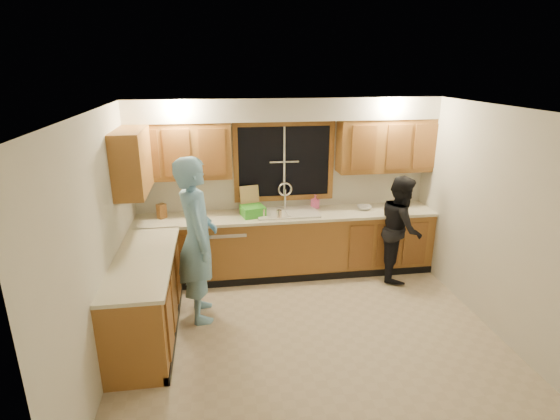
# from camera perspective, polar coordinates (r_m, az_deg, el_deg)

# --- Properties ---
(floor) EXTENTS (4.20, 4.20, 0.00)m
(floor) POSITION_cam_1_polar(r_m,az_deg,el_deg) (5.13, 3.95, -16.08)
(floor) COLOR #BDAC91
(floor) RESTS_ON ground
(ceiling) EXTENTS (4.20, 4.20, 0.00)m
(ceiling) POSITION_cam_1_polar(r_m,az_deg,el_deg) (4.25, 4.70, 12.91)
(ceiling) COLOR silver
(wall_back) EXTENTS (4.20, 0.00, 4.20)m
(wall_back) POSITION_cam_1_polar(r_m,az_deg,el_deg) (6.32, 0.52, 3.24)
(wall_back) COLOR silver
(wall_back) RESTS_ON ground
(wall_left) EXTENTS (0.00, 3.80, 3.80)m
(wall_left) POSITION_cam_1_polar(r_m,az_deg,el_deg) (4.59, -22.32, -4.17)
(wall_left) COLOR silver
(wall_left) RESTS_ON ground
(wall_right) EXTENTS (0.00, 3.80, 3.80)m
(wall_right) POSITION_cam_1_polar(r_m,az_deg,el_deg) (5.40, 26.61, -1.46)
(wall_right) COLOR silver
(wall_right) RESTS_ON ground
(base_cabinets_back) EXTENTS (4.20, 0.60, 0.88)m
(base_cabinets_back) POSITION_cam_1_polar(r_m,az_deg,el_deg) (6.31, 0.93, -4.60)
(base_cabinets_back) COLOR #9B652D
(base_cabinets_back) RESTS_ON ground
(base_cabinets_left) EXTENTS (0.60, 1.90, 0.88)m
(base_cabinets_left) POSITION_cam_1_polar(r_m,az_deg,el_deg) (5.18, -17.08, -10.91)
(base_cabinets_left) COLOR #9B652D
(base_cabinets_left) RESTS_ON ground
(countertop_back) EXTENTS (4.20, 0.63, 0.04)m
(countertop_back) POSITION_cam_1_polar(r_m,az_deg,el_deg) (6.13, 0.98, -0.69)
(countertop_back) COLOR beige
(countertop_back) RESTS_ON base_cabinets_back
(countertop_left) EXTENTS (0.63, 1.90, 0.04)m
(countertop_left) POSITION_cam_1_polar(r_m,az_deg,el_deg) (4.97, -17.40, -6.26)
(countertop_left) COLOR beige
(countertop_left) RESTS_ON base_cabinets_left
(upper_cabinets_left) EXTENTS (1.35, 0.33, 0.75)m
(upper_cabinets_left) POSITION_cam_1_polar(r_m,az_deg,el_deg) (5.98, -12.94, 7.54)
(upper_cabinets_left) COLOR #9B652D
(upper_cabinets_left) RESTS_ON wall_back
(upper_cabinets_right) EXTENTS (1.35, 0.33, 0.75)m
(upper_cabinets_right) POSITION_cam_1_polar(r_m,az_deg,el_deg) (6.42, 13.58, 8.22)
(upper_cabinets_right) COLOR #9B652D
(upper_cabinets_right) RESTS_ON wall_back
(upper_cabinets_return) EXTENTS (0.33, 0.90, 0.75)m
(upper_cabinets_return) POSITION_cam_1_polar(r_m,az_deg,el_deg) (5.44, -18.76, 6.00)
(upper_cabinets_return) COLOR #9B652D
(upper_cabinets_return) RESTS_ON wall_left
(soffit) EXTENTS (4.20, 0.35, 0.30)m
(soffit) POSITION_cam_1_polar(r_m,az_deg,el_deg) (5.95, 0.83, 13.07)
(soffit) COLOR silver
(soffit) RESTS_ON wall_back
(window_frame) EXTENTS (1.44, 0.03, 1.14)m
(window_frame) POSITION_cam_1_polar(r_m,az_deg,el_deg) (6.23, 0.55, 6.32)
(window_frame) COLOR black
(window_frame) RESTS_ON wall_back
(sink) EXTENTS (0.86, 0.52, 0.57)m
(sink) POSITION_cam_1_polar(r_m,az_deg,el_deg) (6.16, 0.95, -0.94)
(sink) COLOR silver
(sink) RESTS_ON countertop_back
(dishwasher) EXTENTS (0.60, 0.56, 0.82)m
(dishwasher) POSITION_cam_1_polar(r_m,az_deg,el_deg) (6.24, -6.82, -5.31)
(dishwasher) COLOR white
(dishwasher) RESTS_ON floor
(stove) EXTENTS (0.58, 0.75, 0.90)m
(stove) POSITION_cam_1_polar(r_m,az_deg,el_deg) (4.69, -18.05, -14.17)
(stove) COLOR white
(stove) RESTS_ON floor
(man) EXTENTS (0.55, 0.77, 1.97)m
(man) POSITION_cam_1_polar(r_m,az_deg,el_deg) (5.14, -10.76, -3.87)
(man) COLOR #71ADD6
(man) RESTS_ON floor
(woman) EXTENTS (0.75, 0.86, 1.49)m
(woman) POSITION_cam_1_polar(r_m,az_deg,el_deg) (6.33, 15.47, -2.27)
(woman) COLOR black
(woman) RESTS_ON floor
(knife_block) EXTENTS (0.14, 0.14, 0.20)m
(knife_block) POSITION_cam_1_polar(r_m,az_deg,el_deg) (6.14, -15.20, -0.14)
(knife_block) COLOR brown
(knife_block) RESTS_ON countertop_back
(cutting_board) EXTENTS (0.29, 0.15, 0.37)m
(cutting_board) POSITION_cam_1_polar(r_m,az_deg,el_deg) (6.20, -3.98, 1.49)
(cutting_board) COLOR tan
(cutting_board) RESTS_ON countertop_back
(dish_crate) EXTENTS (0.36, 0.34, 0.14)m
(dish_crate) POSITION_cam_1_polar(r_m,az_deg,el_deg) (6.03, -3.57, -0.13)
(dish_crate) COLOR green
(dish_crate) RESTS_ON countertop_back
(soap_bottle) EXTENTS (0.12, 0.12, 0.20)m
(soap_bottle) POSITION_cam_1_polar(r_m,az_deg,el_deg) (6.35, 4.61, 1.11)
(soap_bottle) COLOR pink
(soap_bottle) RESTS_ON countertop_back
(bowl) EXTENTS (0.24, 0.24, 0.05)m
(bowl) POSITION_cam_1_polar(r_m,az_deg,el_deg) (6.42, 10.93, 0.30)
(bowl) COLOR silver
(bowl) RESTS_ON countertop_back
(can_left) EXTENTS (0.08, 0.08, 0.12)m
(can_left) POSITION_cam_1_polar(r_m,az_deg,el_deg) (5.97, -2.22, -0.38)
(can_left) COLOR beige
(can_left) RESTS_ON countertop_back
(can_right) EXTENTS (0.09, 0.09, 0.13)m
(can_right) POSITION_cam_1_polar(r_m,az_deg,el_deg) (5.90, -0.10, -0.59)
(can_right) COLOR beige
(can_right) RESTS_ON countertop_back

